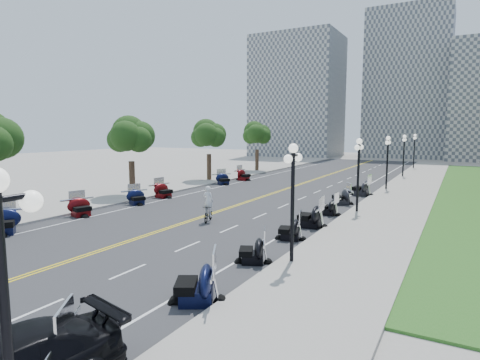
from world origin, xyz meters
The scene contains 53 objects.
ground centered at (0.00, 0.00, 0.00)m, with size 160.00×160.00×0.00m, color gray.
road centered at (0.00, 10.00, 0.00)m, with size 16.00×90.00×0.01m, color #333335.
centerline_yellow_a centered at (-0.12, 10.00, 0.01)m, with size 0.12×90.00×0.00m, color yellow.
centerline_yellow_b centered at (0.12, 10.00, 0.01)m, with size 0.12×90.00×0.00m, color yellow.
edge_line_north centered at (6.40, 10.00, 0.01)m, with size 0.12×90.00×0.00m, color white.
edge_line_south centered at (-6.40, 10.00, 0.01)m, with size 0.12×90.00×0.00m, color white.
lane_dash_2 centered at (3.20, -16.00, 0.01)m, with size 0.12×2.00×0.00m, color white.
lane_dash_3 centered at (3.20, -12.00, 0.01)m, with size 0.12×2.00×0.00m, color white.
lane_dash_4 centered at (3.20, -8.00, 0.01)m, with size 0.12×2.00×0.00m, color white.
lane_dash_5 centered at (3.20, -4.00, 0.01)m, with size 0.12×2.00×0.00m, color white.
lane_dash_6 centered at (3.20, 0.00, 0.01)m, with size 0.12×2.00×0.00m, color white.
lane_dash_7 centered at (3.20, 4.00, 0.01)m, with size 0.12×2.00×0.00m, color white.
lane_dash_8 centered at (3.20, 8.00, 0.01)m, with size 0.12×2.00×0.00m, color white.
lane_dash_9 centered at (3.20, 12.00, 0.01)m, with size 0.12×2.00×0.00m, color white.
lane_dash_10 centered at (3.20, 16.00, 0.01)m, with size 0.12×2.00×0.00m, color white.
lane_dash_11 centered at (3.20, 20.00, 0.01)m, with size 0.12×2.00×0.00m, color white.
lane_dash_12 centered at (3.20, 24.00, 0.01)m, with size 0.12×2.00×0.00m, color white.
lane_dash_13 centered at (3.20, 28.00, 0.01)m, with size 0.12×2.00×0.00m, color white.
lane_dash_14 centered at (3.20, 32.00, 0.01)m, with size 0.12×2.00×0.00m, color white.
lane_dash_15 centered at (3.20, 36.00, 0.01)m, with size 0.12×2.00×0.00m, color white.
lane_dash_16 centered at (3.20, 40.00, 0.01)m, with size 0.12×2.00×0.00m, color white.
lane_dash_17 centered at (3.20, 44.00, 0.01)m, with size 0.12×2.00×0.00m, color white.
lane_dash_18 centered at (3.20, 48.00, 0.01)m, with size 0.12×2.00×0.00m, color white.
lane_dash_19 centered at (3.20, 52.00, 0.01)m, with size 0.12×2.00×0.00m, color white.
sidewalk_north centered at (10.50, 10.00, 0.07)m, with size 5.00×90.00×0.15m, color #9E9991.
sidewalk_south centered at (-10.50, 10.00, 0.07)m, with size 5.00×90.00×0.15m, color #9E9991.
distant_block_a centered at (-18.00, 62.00, 13.00)m, with size 18.00×14.00×26.00m, color gray.
distant_block_b centered at (4.00, 68.00, 15.00)m, with size 16.00×12.00×30.00m, color gray.
street_lamp_0 centered at (8.60, -20.00, 2.60)m, with size 0.50×1.20×4.90m, color black, non-canonical shape.
street_lamp_1 centered at (8.60, -8.00, 2.60)m, with size 0.50×1.20×4.90m, color black, non-canonical shape.
street_lamp_2 centered at (8.60, 4.00, 2.60)m, with size 0.50×1.20×4.90m, color black, non-canonical shape.
street_lamp_3 centered at (8.60, 16.00, 2.60)m, with size 0.50×1.20×4.90m, color black, non-canonical shape.
street_lamp_4 centered at (8.60, 28.00, 2.60)m, with size 0.50×1.20×4.90m, color black, non-canonical shape.
street_lamp_5 centered at (8.60, 40.00, 2.60)m, with size 0.50×1.20×4.90m, color black, non-canonical shape.
tree_2 centered at (-10.00, 2.00, 4.75)m, with size 4.80×4.80×9.20m, color #235619, non-canonical shape.
tree_3 centered at (-10.00, 14.00, 4.75)m, with size 4.80×4.80×9.20m, color #235619, non-canonical shape.
tree_4 centered at (-10.00, 26.00, 4.75)m, with size 4.80×4.80×9.20m, color #235619, non-canonical shape.
motorcycle_n_1 centered at (6.72, -18.31, 0.75)m, with size 2.15×2.15×1.51m, color black, non-canonical shape.
motorcycle_n_2 centered at (7.28, -13.07, 0.74)m, with size 2.10×2.10×1.47m, color black, non-canonical shape.
motorcycle_n_3 centered at (7.08, -8.63, 0.62)m, with size 1.77×1.77×1.24m, color black, non-canonical shape.
motorcycle_n_4 centered at (7.10, -4.42, 0.63)m, with size 1.79×1.79×1.25m, color black, non-canonical shape.
motorcycle_n_5 centered at (7.15, -1.32, 0.75)m, with size 2.15×2.15×1.50m, color black, non-canonical shape.
motorcycle_n_6 centered at (7.07, 2.55, 0.62)m, with size 1.78×1.78×1.25m, color black, non-canonical shape.
motorcycle_n_7 centered at (6.82, 6.72, 0.68)m, with size 1.93×1.93×1.35m, color black, non-canonical shape.
motorcycle_n_8 centered at (7.23, 11.79, 0.76)m, with size 2.18×2.18×1.53m, color black, non-canonical shape.
motorcycle_s_3 centered at (-6.99, -10.98, 0.77)m, with size 2.20×2.20×1.54m, color black, non-canonical shape.
motorcycle_s_4 centered at (-7.11, -5.77, 0.67)m, with size 1.92×1.92×1.34m, color #590A0C, non-canonical shape.
motorcycle_s_5 centered at (-6.83, -0.84, 0.63)m, with size 1.80×1.80×1.26m, color black, non-canonical shape.
motorcycle_s_6 centered at (-7.10, 2.61, 0.68)m, with size 1.94×1.94×1.36m, color #590A0C, non-canonical shape.
motorcycle_s_8 centered at (-6.94, 12.03, 0.65)m, with size 1.86×1.86×1.30m, color black, non-canonical shape.
motorcycle_s_9 centered at (-6.78, 16.20, 0.70)m, with size 1.99×1.99×1.39m, color #590A0C, non-canonical shape.
bicycle centered at (1.14, -3.06, 0.53)m, with size 0.50×1.76×1.06m, color #A51414.
cyclist_rider centered at (1.14, -3.06, 2.00)m, with size 0.69×0.45×1.89m, color silver.
Camera 1 is at (14.61, -23.38, 5.63)m, focal length 30.00 mm.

